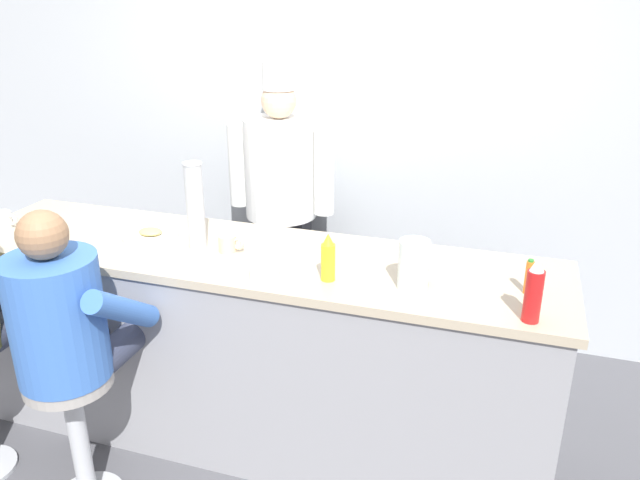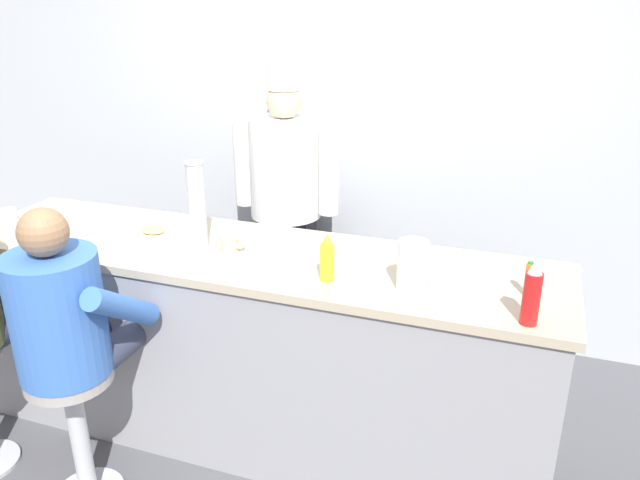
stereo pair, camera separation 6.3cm
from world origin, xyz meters
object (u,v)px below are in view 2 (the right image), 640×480
at_px(mustard_bottle_yellow, 327,259).
at_px(diner_seated_blue, 65,325).
at_px(cereal_bowl, 264,271).
at_px(cup_stack_steel, 197,205).
at_px(ketchup_bottle_red, 532,294).
at_px(coffee_mug_tan, 229,243).
at_px(water_pitcher_clear, 413,266).
at_px(cook_in_whites_near, 286,191).
at_px(coffee_mug_white, 10,217).
at_px(breakfast_plate, 153,234).
at_px(hot_sauce_bottle_orange, 529,279).

relative_size(mustard_bottle_yellow, diner_seated_blue, 0.15).
height_order(cereal_bowl, cup_stack_steel, cup_stack_steel).
distance_m(ketchup_bottle_red, cereal_bowl, 1.09).
bearing_deg(coffee_mug_tan, water_pitcher_clear, -7.66).
bearing_deg(diner_seated_blue, cook_in_whites_near, 80.31).
bearing_deg(coffee_mug_white, cereal_bowl, -5.71).
distance_m(breakfast_plate, cup_stack_steel, 0.34).
bearing_deg(cereal_bowl, coffee_mug_tan, 141.96).
height_order(ketchup_bottle_red, water_pitcher_clear, ketchup_bottle_red).
relative_size(cereal_bowl, diner_seated_blue, 0.09).
relative_size(coffee_mug_tan, diner_seated_blue, 0.09).
distance_m(hot_sauce_bottle_orange, cup_stack_steel, 1.51).
distance_m(water_pitcher_clear, cook_in_whites_near, 1.59).
distance_m(water_pitcher_clear, diner_seated_blue, 1.45).
relative_size(mustard_bottle_yellow, cup_stack_steel, 0.51).
xyz_separation_m(water_pitcher_clear, cup_stack_steel, (-1.05, 0.12, 0.10)).
bearing_deg(coffee_mug_tan, ketchup_bottle_red, -10.86).
bearing_deg(cereal_bowl, cook_in_whites_near, 108.36).
distance_m(ketchup_bottle_red, mustard_bottle_yellow, 0.82).
bearing_deg(water_pitcher_clear, breakfast_plate, 173.44).
xyz_separation_m(ketchup_bottle_red, hot_sauce_bottle_orange, (-0.01, 0.23, -0.05)).
relative_size(hot_sauce_bottle_orange, cook_in_whites_near, 0.08).
height_order(water_pitcher_clear, cook_in_whites_near, cook_in_whites_near).
distance_m(cereal_bowl, coffee_mug_tan, 0.35).
bearing_deg(cook_in_whites_near, coffee_mug_white, -134.07).
bearing_deg(diner_seated_blue, mustard_bottle_yellow, 26.02).
bearing_deg(hot_sauce_bottle_orange, cereal_bowl, -170.08).
distance_m(mustard_bottle_yellow, diner_seated_blue, 1.12).
distance_m(breakfast_plate, cereal_bowl, 0.75).
bearing_deg(cereal_bowl, hot_sauce_bottle_orange, 9.92).
height_order(ketchup_bottle_red, coffee_mug_tan, ketchup_bottle_red).
relative_size(diner_seated_blue, cook_in_whites_near, 0.78).
xyz_separation_m(breakfast_plate, cup_stack_steel, (0.28, -0.03, 0.19)).
height_order(ketchup_bottle_red, cereal_bowl, ketchup_bottle_red).
distance_m(cereal_bowl, diner_seated_blue, 0.85).
bearing_deg(breakfast_plate, cup_stack_steel, -6.05).
bearing_deg(ketchup_bottle_red, cup_stack_steel, 170.13).
height_order(ketchup_bottle_red, cook_in_whites_near, cook_in_whites_near).
height_order(water_pitcher_clear, cereal_bowl, water_pitcher_clear).
height_order(coffee_mug_tan, cup_stack_steel, cup_stack_steel).
xyz_separation_m(diner_seated_blue, cook_in_whites_near, (0.29, 1.70, 0.10)).
bearing_deg(cook_in_whites_near, diner_seated_blue, -99.69).
bearing_deg(coffee_mug_tan, cook_in_whites_near, 98.18).
relative_size(ketchup_bottle_red, cup_stack_steel, 0.62).
bearing_deg(ketchup_bottle_red, coffee_mug_tan, 169.14).
distance_m(water_pitcher_clear, coffee_mug_white, 2.14).
xyz_separation_m(breakfast_plate, diner_seated_blue, (-0.01, -0.67, -0.16)).
xyz_separation_m(mustard_bottle_yellow, cereal_bowl, (-0.26, -0.06, -0.07)).
relative_size(ketchup_bottle_red, cereal_bowl, 1.95).
bearing_deg(cup_stack_steel, diner_seated_blue, -114.00).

